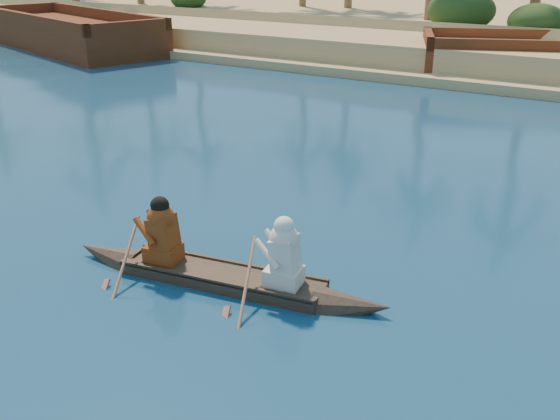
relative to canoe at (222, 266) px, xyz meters
The scene contains 2 objects.
canoe is the anchor object (origin of this frame).
barge_left 27.72m from the canoe, 143.78° to the left, with size 14.04×8.07×2.22m.
Camera 1 is at (4.31, -1.22, 4.83)m, focal length 40.00 mm.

